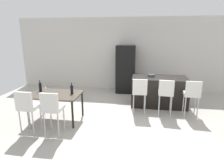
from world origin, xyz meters
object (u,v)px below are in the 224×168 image
Objects in this scene: bar_chair_right at (192,93)px; dining_chair_far at (52,107)px; bar_chair_left at (140,91)px; wine_bottle_left at (72,90)px; kitchen_island at (159,91)px; fruit_bowl at (151,76)px; wine_bottle_middle at (40,87)px; dining_chair_near at (27,106)px; refrigerator at (126,69)px; dining_table at (56,96)px; wine_glass_right at (45,87)px; bar_chair_middle at (166,92)px.

dining_chair_far is (-3.28, -1.56, 0.00)m from bar_chair_right.
bar_chair_right is at bearing 0.00° from bar_chair_left.
bar_chair_left reaches higher than wine_bottle_left.
dining_chair_far is (-2.48, -2.40, 0.24)m from kitchen_island.
dining_chair_far is at bearing -135.97° from kitchen_island.
bar_chair_left is at bearing -110.97° from fruit_bowl.
bar_chair_right is 3.57× the size of wine_bottle_left.
bar_chair_left reaches higher than wine_bottle_middle.
dining_chair_near is at bearing -138.67° from fruit_bowl.
kitchen_island is at bearing -47.25° from refrigerator.
fruit_bowl is at bearing 165.02° from kitchen_island.
bar_chair_right is 3.23m from wine_bottle_left.
bar_chair_left is at bearing 19.15° from dining_table.
wine_bottle_middle is 1.76× the size of wine_glass_right.
dining_chair_far is at bearing -0.00° from dining_chair_near.
bar_chair_right and dining_chair_near have the same top height.
refrigerator reaches higher than bar_chair_right.
fruit_bowl is (0.35, 0.91, 0.26)m from bar_chair_left.
wine_bottle_left is (0.91, -0.06, -0.01)m from wine_bottle_middle.
wine_glass_right is (-2.54, -0.57, 0.17)m from bar_chair_left.
refrigerator reaches higher than wine_bottle_left.
bar_chair_middle is 3.43m from wine_bottle_middle.
wine_bottle_middle reaches higher than kitchen_island.
bar_chair_right is 4.00m from wine_glass_right.
dining_chair_near is at bearing -129.71° from wine_bottle_left.
dining_chair_near is 1.14m from wine_bottle_left.
refrigerator reaches higher than bar_chair_middle.
wine_bottle_left is at bearing -3.59° from wine_bottle_middle.
bar_chair_left is 1.41m from bar_chair_right.
kitchen_island is 1.64× the size of bar_chair_left.
wine_bottle_left is at bearing 8.14° from dining_table.
bar_chair_middle is at bearing 10.64° from wine_bottle_middle.
wine_bottle_left is at bearing -142.50° from fruit_bowl.
dining_table is 1.23× the size of dining_chair_near.
kitchen_island is 2.83m from wine_bottle_left.
dining_chair_near reaches higher than wine_bottle_left.
fruit_bowl is at bearing 27.23° from wine_bottle_middle.
bar_chair_right is 1.00× the size of dining_chair_near.
dining_chair_far is at bearing -109.22° from refrigerator.
bar_chair_middle is 0.57× the size of refrigerator.
wine_glass_right is at bearing 171.87° from wine_bottle_left.
bar_chair_middle reaches higher than fruit_bowl.
wine_bottle_left is (-2.34, -1.53, 0.39)m from kitchen_island.
fruit_bowl is at bearing 41.33° from dining_chair_near.
dining_chair_near is (-0.29, -0.81, 0.03)m from dining_table.
fruit_bowl is at bearing 112.28° from bar_chair_middle.
fruit_bowl is (2.89, 1.48, 0.09)m from wine_glass_right.
bar_chair_middle is at bearing 14.60° from dining_table.
wine_glass_right is (-0.38, 0.18, 0.19)m from dining_table.
dining_chair_near is 3.57× the size of wine_bottle_left.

